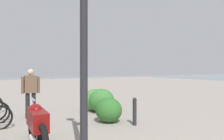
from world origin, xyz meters
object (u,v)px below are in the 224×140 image
at_px(lamppost, 84,8).
at_px(pedestrian, 31,90).
at_px(bollard_mid, 135,111).
at_px(motorcycle, 37,124).

xyz_separation_m(lamppost, pedestrian, (4.35, 0.10, -1.82)).
distance_m(lamppost, bollard_mid, 3.80).
height_order(motorcycle, bollard_mid, motorcycle).
bearing_deg(lamppost, pedestrian, 1.34).
height_order(lamppost, pedestrian, lamppost).
relative_size(motorcycle, pedestrian, 1.27).
xyz_separation_m(motorcycle, pedestrian, (2.98, -0.43, 0.49)).
xyz_separation_m(lamppost, motorcycle, (1.36, 0.53, -2.31)).
xyz_separation_m(lamppost, bollard_mid, (1.71, -2.42, -2.37)).
xyz_separation_m(pedestrian, bollard_mid, (-2.64, -2.52, -0.55)).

